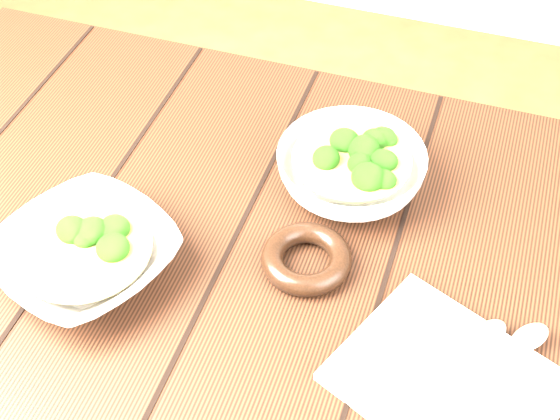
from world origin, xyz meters
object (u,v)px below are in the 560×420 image
object	(u,v)px
table	(245,312)
soup_bowl_back	(351,169)
trivet	(306,258)
soup_bowl_front	(85,255)
napkin	(447,381)

from	to	relation	value
table	soup_bowl_back	distance (m)	0.24
soup_bowl_back	trivet	size ratio (longest dim) A/B	2.01
soup_bowl_front	napkin	xyz separation A→B (m)	(0.45, -0.02, -0.02)
soup_bowl_back	trivet	distance (m)	0.15
trivet	napkin	size ratio (longest dim) A/B	0.50
soup_bowl_front	soup_bowl_back	bearing A→B (deg)	41.74
trivet	napkin	xyz separation A→B (m)	(0.20, -0.11, -0.01)
soup_bowl_front	napkin	distance (m)	0.45
soup_bowl_back	napkin	size ratio (longest dim) A/B	1.00
trivet	soup_bowl_front	bearing A→B (deg)	-160.39
table	napkin	bearing A→B (deg)	-19.69
trivet	napkin	distance (m)	0.23
soup_bowl_front	trivet	distance (m)	0.27
table	soup_bowl_back	bearing A→B (deg)	59.31
soup_bowl_front	soup_bowl_back	xyz separation A→B (m)	(0.27, 0.24, 0.01)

